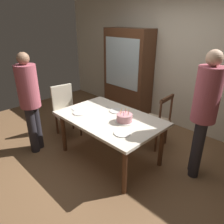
{
  "coord_description": "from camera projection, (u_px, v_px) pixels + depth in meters",
  "views": [
    {
      "loc": [
        2.08,
        -2.01,
        2.11
      ],
      "look_at": [
        0.05,
        0.0,
        0.83
      ],
      "focal_mm": 34.15,
      "sensor_mm": 36.0,
      "label": 1
    }
  ],
  "objects": [
    {
      "name": "ground",
      "position": [
        110.0,
        157.0,
        3.5
      ],
      "size": [
        6.4,
        6.4,
        0.0
      ],
      "primitive_type": "plane",
      "color": "brown"
    },
    {
      "name": "back_wall",
      "position": [
        177.0,
        62.0,
        4.16
      ],
      "size": [
        6.4,
        0.1,
        2.6
      ],
      "primitive_type": "cube",
      "color": "beige",
      "rests_on": "ground"
    },
    {
      "name": "dining_table",
      "position": [
        110.0,
        122.0,
        3.24
      ],
      "size": [
        1.57,
        1.02,
        0.73
      ],
      "color": "silver",
      "rests_on": "ground"
    },
    {
      "name": "birthday_cake",
      "position": [
        125.0,
        118.0,
        3.04
      ],
      "size": [
        0.28,
        0.28,
        0.18
      ],
      "color": "silver",
      "rests_on": "dining_table"
    },
    {
      "name": "plate_near_celebrant",
      "position": [
        80.0,
        113.0,
        3.34
      ],
      "size": [
        0.22,
        0.22,
        0.01
      ],
      "primitive_type": "cylinder",
      "color": "white",
      "rests_on": "dining_table"
    },
    {
      "name": "plate_far_side",
      "position": [
        116.0,
        111.0,
        3.4
      ],
      "size": [
        0.22,
        0.22,
        0.01
      ],
      "primitive_type": "cylinder",
      "color": "white",
      "rests_on": "dining_table"
    },
    {
      "name": "plate_near_guest",
      "position": [
        122.0,
        133.0,
        2.75
      ],
      "size": [
        0.22,
        0.22,
        0.01
      ],
      "primitive_type": "cylinder",
      "color": "white",
      "rests_on": "dining_table"
    },
    {
      "name": "fork_near_celebrant",
      "position": [
        73.0,
        110.0,
        3.43
      ],
      "size": [
        0.18,
        0.06,
        0.01
      ],
      "primitive_type": "cube",
      "rotation": [
        0.0,
        0.0,
        -0.22
      ],
      "color": "silver",
      "rests_on": "dining_table"
    },
    {
      "name": "fork_far_side",
      "position": [
        110.0,
        108.0,
        3.51
      ],
      "size": [
        0.18,
        0.03,
        0.01
      ],
      "primitive_type": "cube",
      "rotation": [
        0.0,
        0.0,
        0.06
      ],
      "color": "silver",
      "rests_on": "dining_table"
    },
    {
      "name": "chair_spindle_back",
      "position": [
        155.0,
        121.0,
        3.67
      ],
      "size": [
        0.47,
        0.47,
        0.95
      ],
      "color": "tan",
      "rests_on": "ground"
    },
    {
      "name": "chair_upholstered",
      "position": [
        65.0,
        108.0,
        4.03
      ],
      "size": [
        0.51,
        0.51,
        0.95
      ],
      "color": "beige",
      "rests_on": "ground"
    },
    {
      "name": "person_celebrant",
      "position": [
        30.0,
        98.0,
        3.34
      ],
      "size": [
        0.32,
        0.32,
        1.65
      ],
      "color": "#262328",
      "rests_on": "ground"
    },
    {
      "name": "person_guest",
      "position": [
        204.0,
        110.0,
        2.75
      ],
      "size": [
        0.32,
        0.32,
        1.77
      ],
      "color": "#262328",
      "rests_on": "ground"
    },
    {
      "name": "china_cabinet",
      "position": [
        128.0,
        73.0,
        4.78
      ],
      "size": [
        1.1,
        0.45,
        1.9
      ],
      "color": "#56331E",
      "rests_on": "ground"
    }
  ]
}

